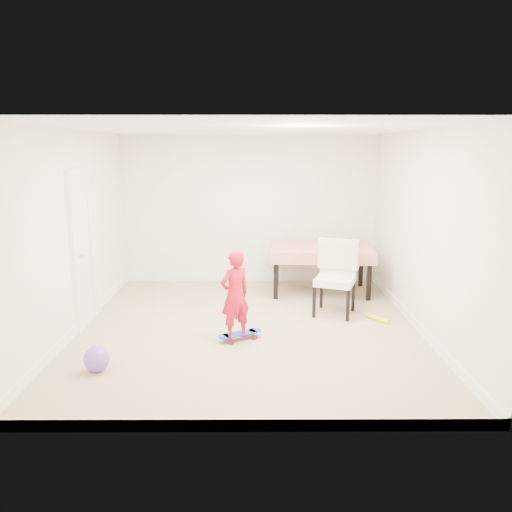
{
  "coord_description": "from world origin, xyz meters",
  "views": [
    {
      "loc": [
        0.07,
        -6.33,
        2.36
      ],
      "look_at": [
        0.1,
        0.2,
        0.95
      ],
      "focal_mm": 35.0,
      "sensor_mm": 36.0,
      "label": 1
    }
  ],
  "objects_px": {
    "dining_table": "(320,269)",
    "dining_chair": "(335,278)",
    "child": "(235,298)",
    "skateboard": "(240,336)",
    "balloon": "(97,359)"
  },
  "relations": [
    {
      "from": "child",
      "to": "dining_table",
      "type": "bearing_deg",
      "value": -157.51
    },
    {
      "from": "dining_table",
      "to": "child",
      "type": "distance_m",
      "value": 2.56
    },
    {
      "from": "skateboard",
      "to": "child",
      "type": "distance_m",
      "value": 0.52
    },
    {
      "from": "dining_table",
      "to": "skateboard",
      "type": "distance_m",
      "value": 2.51
    },
    {
      "from": "dining_chair",
      "to": "balloon",
      "type": "height_order",
      "value": "dining_chair"
    },
    {
      "from": "skateboard",
      "to": "balloon",
      "type": "relative_size",
      "value": 2.1
    },
    {
      "from": "balloon",
      "to": "dining_table",
      "type": "bearing_deg",
      "value": 47.22
    },
    {
      "from": "dining_table",
      "to": "dining_chair",
      "type": "bearing_deg",
      "value": -83.78
    },
    {
      "from": "skateboard",
      "to": "balloon",
      "type": "xyz_separation_m",
      "value": [
        -1.52,
        -0.9,
        0.1
      ]
    },
    {
      "from": "child",
      "to": "skateboard",
      "type": "bearing_deg",
      "value": -177.56
    },
    {
      "from": "dining_table",
      "to": "skateboard",
      "type": "bearing_deg",
      "value": -117.56
    },
    {
      "from": "dining_table",
      "to": "child",
      "type": "relative_size",
      "value": 1.48
    },
    {
      "from": "child",
      "to": "balloon",
      "type": "relative_size",
      "value": 4.02
    },
    {
      "from": "dining_table",
      "to": "skateboard",
      "type": "height_order",
      "value": "dining_table"
    },
    {
      "from": "dining_chair",
      "to": "balloon",
      "type": "distance_m",
      "value": 3.45
    }
  ]
}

